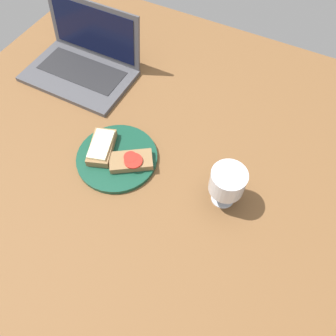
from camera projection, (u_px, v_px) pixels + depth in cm
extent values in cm
cube|color=brown|center=(145.00, 169.00, 92.39)|extent=(140.00, 140.00, 3.00)
cylinder|color=#144733|center=(117.00, 158.00, 91.86)|extent=(22.70, 22.70, 1.30)
cube|color=#937047|center=(102.00, 147.00, 91.52)|extent=(9.98, 13.30, 2.28)
cube|color=#F4EAB7|center=(101.00, 144.00, 90.26)|extent=(8.03, 11.21, 0.70)
cube|color=#937047|center=(131.00, 161.00, 89.31)|extent=(13.05, 11.52, 1.95)
cylinder|color=red|center=(130.00, 157.00, 88.43)|extent=(3.70, 3.70, 0.60)
cylinder|color=red|center=(133.00, 161.00, 87.83)|extent=(4.98, 4.98, 0.55)
cylinder|color=white|center=(223.00, 198.00, 85.60)|extent=(6.07, 6.07, 0.40)
cylinder|color=white|center=(224.00, 193.00, 83.25)|extent=(1.19, 1.19, 5.15)
cylinder|color=white|center=(228.00, 181.00, 78.29)|extent=(8.78, 8.78, 6.57)
cylinder|color=white|center=(227.00, 184.00, 79.43)|extent=(8.08, 8.08, 3.90)
cube|color=#4C4C51|center=(79.00, 76.00, 109.37)|extent=(35.01, 21.98, 1.48)
cube|color=#232326|center=(82.00, 70.00, 109.62)|extent=(28.71, 12.09, 0.16)
cube|color=#4C4C51|center=(94.00, 30.00, 106.91)|extent=(34.31, 3.25, 18.14)
cube|color=black|center=(93.00, 31.00, 106.67)|extent=(30.81, 2.22, 15.17)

